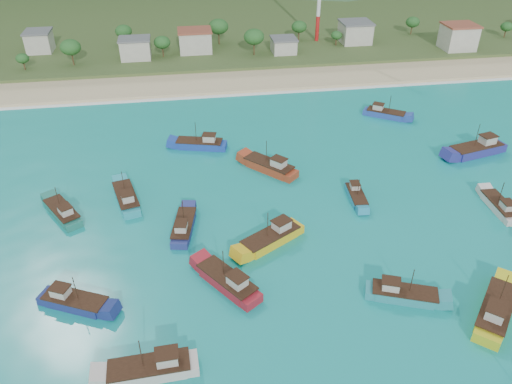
{
  "coord_description": "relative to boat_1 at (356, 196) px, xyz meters",
  "views": [
    {
      "loc": [
        -13.47,
        -53.32,
        50.29
      ],
      "look_at": [
        -2.36,
        18.0,
        3.0
      ],
      "focal_mm": 35.0,
      "sensor_mm": 36.0,
      "label": 1
    }
  ],
  "objects": [
    {
      "name": "ground",
      "position": [
        -15.83,
        -17.62,
        -0.49
      ],
      "size": [
        600.0,
        600.0,
        0.0
      ],
      "primitive_type": "plane",
      "color": "#0C7D85",
      "rests_on": "ground"
    },
    {
      "name": "beach",
      "position": [
        -15.83,
        61.38,
        -0.49
      ],
      "size": [
        400.0,
        18.0,
        1.2
      ],
      "primitive_type": "cube",
      "color": "beige",
      "rests_on": "ground"
    },
    {
      "name": "land",
      "position": [
        -15.83,
        122.38,
        -0.49
      ],
      "size": [
        400.0,
        110.0,
        2.4
      ],
      "primitive_type": "cube",
      "color": "#385123",
      "rests_on": "ground"
    },
    {
      "name": "surf_line",
      "position": [
        -15.83,
        51.88,
        -0.49
      ],
      "size": [
        400.0,
        2.5,
        0.08
      ],
      "primitive_type": "cube",
      "color": "white",
      "rests_on": "ground"
    },
    {
      "name": "village",
      "position": [
        1.19,
        83.31,
        4.2
      ],
      "size": [
        222.09,
        25.86,
        7.21
      ],
      "color": "beige",
      "rests_on": "ground"
    },
    {
      "name": "vegetation",
      "position": [
        -20.52,
        85.33,
        4.77
      ],
      "size": [
        274.71,
        25.79,
        9.02
      ],
      "color": "#235623",
      "rests_on": "ground"
    },
    {
      "name": "boat_1",
      "position": [
        0.0,
        0.0,
        0.0
      ],
      "size": [
        3.02,
        8.34,
        4.84
      ],
      "rotation": [
        0.0,
        0.0,
        3.07
      ],
      "color": "teal",
      "rests_on": "ground"
    },
    {
      "name": "boat_2",
      "position": [
        30.06,
        12.23,
        0.47
      ],
      "size": [
        13.1,
        6.48,
        7.44
      ],
      "rotation": [
        0.0,
        0.0,
        1.8
      ],
      "color": "navy",
      "rests_on": "ground"
    },
    {
      "name": "boat_3",
      "position": [
        -30.99,
        -4.7,
        0.17
      ],
      "size": [
        4.68,
        10.11,
        5.75
      ],
      "rotation": [
        0.0,
        0.0,
        6.09
      ],
      "color": "navy",
      "rests_on": "ground"
    },
    {
      "name": "boat_4",
      "position": [
        9.24,
        -29.84,
        0.39
      ],
      "size": [
        10.46,
        11.14,
        6.98
      ],
      "rotation": [
        0.0,
        0.0,
        5.56
      ],
      "color": "gold",
      "rests_on": "ground"
    },
    {
      "name": "boat_6",
      "position": [
        23.53,
        -7.22,
        0.13
      ],
      "size": [
        3.05,
        9.48,
        5.56
      ],
      "rotation": [
        0.0,
        0.0,
        6.25
      ],
      "color": "beige",
      "rests_on": "ground"
    },
    {
      "name": "boat_11",
      "position": [
        -40.78,
        5.19,
        0.27
      ],
      "size": [
        5.64,
        11.1,
        6.3
      ],
      "rotation": [
        0.0,
        0.0,
        0.25
      ],
      "color": "teal",
      "rests_on": "ground"
    },
    {
      "name": "boat_13",
      "position": [
        -51.28,
        2.55,
        0.19
      ],
      "size": [
        7.76,
        10.04,
        5.9
      ],
      "rotation": [
        0.0,
        0.0,
        0.55
      ],
      "color": "#1E6C5D",
      "rests_on": "ground"
    },
    {
      "name": "boat_15",
      "position": [
        18.04,
        32.73,
        0.19
      ],
      "size": [
        9.88,
        7.98,
        5.87
      ],
      "rotation": [
        0.0,
        0.0,
        4.12
      ],
      "color": "#26449E",
      "rests_on": "ground"
    },
    {
      "name": "boat_18",
      "position": [
        -13.63,
        12.06,
        0.35
      ],
      "size": [
        10.22,
        10.65,
        6.74
      ],
      "rotation": [
        0.0,
        0.0,
        0.75
      ],
      "color": "#9A371C",
      "rests_on": "ground"
    },
    {
      "name": "boat_21",
      "position": [
        -35.67,
        -31.96,
        0.27
      ],
      "size": [
        10.86,
        3.62,
        6.34
      ],
      "rotation": [
        0.0,
        0.0,
        1.61
      ],
      "color": "beige",
      "rests_on": "ground"
    },
    {
      "name": "boat_22",
      "position": [
        -26.49,
        23.76,
        0.28
      ],
      "size": [
        11.23,
        5.83,
        6.37
      ],
      "rotation": [
        0.0,
        0.0,
        1.31
      ],
      "color": "#1A3DA0",
      "rests_on": "ground"
    },
    {
      "name": "boat_23",
      "position": [
        -17.3,
        -10.0,
        0.33
      ],
      "size": [
        11.31,
        8.64,
        6.63
      ],
      "rotation": [
        0.0,
        0.0,
        2.12
      ],
      "color": "gold",
      "rests_on": "ground"
    },
    {
      "name": "boat_24",
      "position": [
        -25.21,
        -18.78,
        0.29
      ],
      "size": [
        8.93,
        10.79,
        6.46
      ],
      "rotation": [
        0.0,
        0.0,
        0.61
      ],
      "color": "maroon",
      "rests_on": "ground"
    },
    {
      "name": "boat_26",
      "position": [
        -1.59,
        -24.87,
        0.19
      ],
      "size": [
        10.31,
        6.27,
        5.86
      ],
      "rotation": [
        0.0,
        0.0,
        4.35
      ],
      "color": "teal",
      "rests_on": "ground"
    },
    {
      "name": "boat_27",
      "position": [
        -46.24,
        -19.31,
        0.18
      ],
      "size": [
        10.18,
        6.87,
        5.84
      ],
      "rotation": [
        0.0,
        0.0,
        4.27
      ],
      "color": "navy",
      "rests_on": "ground"
    }
  ]
}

